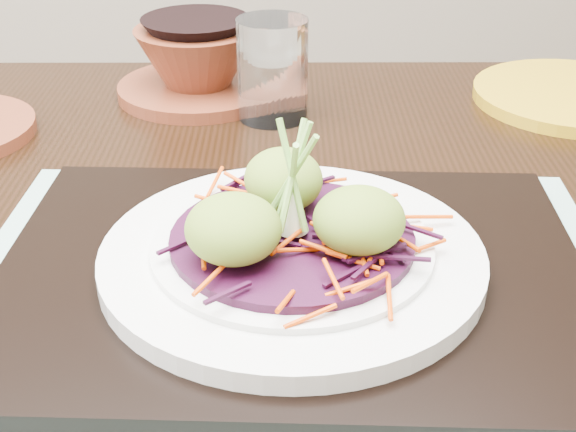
{
  "coord_description": "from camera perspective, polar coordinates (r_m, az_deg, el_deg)",
  "views": [
    {
      "loc": [
        0.05,
        -0.59,
        1.1
      ],
      "look_at": [
        0.12,
        -0.12,
        0.83
      ],
      "focal_mm": 50.0,
      "sensor_mm": 36.0,
      "label": 1
    }
  ],
  "objects": [
    {
      "name": "serving_tray",
      "position": [
        0.55,
        0.29,
        -4.37
      ],
      "size": [
        0.44,
        0.36,
        0.02
      ],
      "primitive_type": "cube",
      "rotation": [
        0.0,
        0.0,
        -0.17
      ],
      "color": "black",
      "rests_on": "placemat"
    },
    {
      "name": "scallion_garnish",
      "position": [
        0.51,
        0.31,
        2.49
      ],
      "size": [
        0.06,
        0.06,
        0.09
      ],
      "primitive_type": null,
      "color": "#7BB94A",
      "rests_on": "cabbage_bed"
    },
    {
      "name": "white_plate",
      "position": [
        0.54,
        0.29,
        -2.82
      ],
      "size": [
        0.26,
        0.26,
        0.02
      ],
      "color": "silver",
      "rests_on": "serving_tray"
    },
    {
      "name": "terracotta_bowl_set",
      "position": [
        0.89,
        -6.45,
        10.57
      ],
      "size": [
        0.23,
        0.23,
        0.07
      ],
      "rotation": [
        0.0,
        0.0,
        -0.4
      ],
      "color": "#5E2716",
      "rests_on": "dining_table"
    },
    {
      "name": "water_glass",
      "position": [
        0.82,
        -1.11,
        10.37
      ],
      "size": [
        0.09,
        0.09,
        0.1
      ],
      "primitive_type": "cylinder",
      "rotation": [
        0.0,
        0.0,
        -0.25
      ],
      "color": "white",
      "rests_on": "dining_table"
    },
    {
      "name": "yellow_plate",
      "position": [
        0.93,
        19.66,
        8.05
      ],
      "size": [
        0.28,
        0.28,
        0.01
      ],
      "primitive_type": "cylinder",
      "rotation": [
        0.0,
        0.0,
        -0.42
      ],
      "color": "#AF8513",
      "rests_on": "dining_table"
    },
    {
      "name": "guacamole_scoops",
      "position": [
        0.52,
        0.31,
        0.52
      ],
      "size": [
        0.14,
        0.12,
        0.04
      ],
      "color": "olive",
      "rests_on": "cabbage_bed"
    },
    {
      "name": "placemat",
      "position": [
        0.55,
        0.29,
        -5.31
      ],
      "size": [
        0.51,
        0.43,
        0.0
      ],
      "primitive_type": "cube",
      "rotation": [
        0.0,
        0.0,
        -0.17
      ],
      "color": "#86ADA1",
      "rests_on": "dining_table"
    },
    {
      "name": "carrot_julienne",
      "position": [
        0.53,
        0.3,
        -0.88
      ],
      "size": [
        0.2,
        0.2,
        0.01
      ],
      "primitive_type": null,
      "color": "#D64003",
      "rests_on": "cabbage_bed"
    },
    {
      "name": "dining_table",
      "position": [
        0.68,
        -2.01,
        -8.81
      ],
      "size": [
        1.35,
        0.99,
        0.78
      ],
      "rotation": [
        0.0,
        0.0,
        -0.13
      ],
      "color": "black",
      "rests_on": "ground"
    },
    {
      "name": "cabbage_bed",
      "position": [
        0.53,
        0.3,
        -1.62
      ],
      "size": [
        0.16,
        0.16,
        0.01
      ],
      "primitive_type": "cylinder",
      "color": "#320A24",
      "rests_on": "white_plate"
    }
  ]
}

